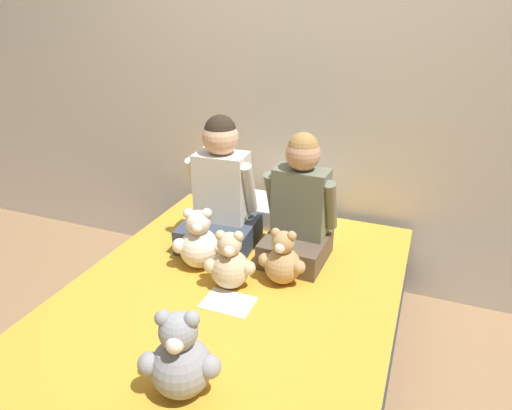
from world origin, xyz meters
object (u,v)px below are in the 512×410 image
bed (225,342)px  sign_card (228,302)px  teddy_bear_held_by_left_child (199,242)px  teddy_bear_at_foot_of_bed (181,359)px  teddy_bear_held_by_right_child (283,260)px  pillow_at_headboard (283,213)px  teddy_bear_between_children (230,264)px  child_on_right (299,209)px  child_on_left (221,194)px

bed → sign_card: size_ratio=9.13×
sign_card → teddy_bear_held_by_left_child: bearing=138.4°
bed → teddy_bear_held_by_left_child: teddy_bear_held_by_left_child is taller
teddy_bear_at_foot_of_bed → sign_card: 0.49m
bed → sign_card: (0.03, -0.01, 0.23)m
teddy_bear_held_by_left_child → teddy_bear_held_by_right_child: (0.40, 0.02, -0.02)m
teddy_bear_held_by_left_child → teddy_bear_at_foot_of_bed: 0.75m
teddy_bear_held_by_left_child → pillow_at_headboard: 0.62m
bed → teddy_bear_between_children: teddy_bear_between_children is taller
teddy_bear_between_children → sign_card: 0.17m
sign_card → bed: bearing=156.5°
teddy_bear_held_by_right_child → sign_card: 0.30m
pillow_at_headboard → teddy_bear_at_foot_of_bed: bearing=-86.2°
teddy_bear_at_foot_of_bed → sign_card: (-0.06, 0.47, -0.13)m
teddy_bear_held_by_left_child → sign_card: size_ratio=1.40×
child_on_right → pillow_at_headboard: 0.43m
child_on_left → teddy_bear_between_children: bearing=-63.0°
teddy_bear_between_children → pillow_at_headboard: teddy_bear_between_children is taller
pillow_at_headboard → sign_card: (0.03, -0.80, -0.05)m
child_on_left → bed: bearing=-67.5°
pillow_at_headboard → teddy_bear_held_by_right_child: bearing=-72.0°
bed → teddy_bear_between_children: 0.35m
teddy_bear_at_foot_of_bed → sign_card: bearing=79.2°
teddy_bear_between_children → sign_card: bearing=-85.6°
teddy_bear_between_children → teddy_bear_held_by_right_child: bearing=14.3°
child_on_right → teddy_bear_between_children: (-0.20, -0.34, -0.15)m
teddy_bear_held_by_right_child → pillow_at_headboard: bearing=109.3°
child_on_right → teddy_bear_at_foot_of_bed: (-0.10, -0.93, -0.13)m
child_on_left → pillow_at_headboard: (0.22, 0.34, -0.21)m
bed → child_on_left: (-0.22, 0.45, 0.49)m
teddy_bear_held_by_left_child → teddy_bear_at_foot_of_bed: (0.30, -0.69, 0.01)m
teddy_bear_held_by_right_child → teddy_bear_between_children: size_ratio=0.96×
child_on_right → pillow_at_headboard: bearing=121.2°
sign_card → teddy_bear_held_by_right_child: bearing=55.6°
teddy_bear_between_children → pillow_at_headboard: (0.02, 0.68, -0.06)m
bed → child_on_right: bearing=67.6°
bed → pillow_at_headboard: pillow_at_headboard is taller
teddy_bear_held_by_left_child → child_on_left: bearing=68.5°
teddy_bear_between_children → bed: bearing=-96.7°
pillow_at_headboard → bed: bearing=-90.0°
child_on_left → teddy_bear_held_by_right_child: child_on_left is taller
bed → teddy_bear_held_by_right_child: 0.44m
teddy_bear_between_children → pillow_at_headboard: 0.68m
child_on_right → teddy_bear_between_children: 0.43m
child_on_left → child_on_right: (0.40, -0.00, -0.01)m
pillow_at_headboard → sign_card: 0.80m
bed → pillow_at_headboard: size_ratio=4.20×
teddy_bear_between_children → sign_card: size_ratio=1.28×
sign_card → teddy_bear_at_foot_of_bed: bearing=-82.9°
pillow_at_headboard → child_on_left: bearing=-123.2°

